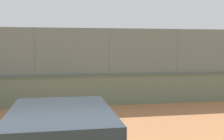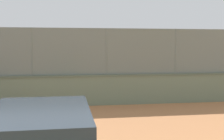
{
  "view_description": "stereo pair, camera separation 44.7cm",
  "coord_description": "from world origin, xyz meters",
  "px_view_note": "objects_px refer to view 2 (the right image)",
  "views": [
    {
      "loc": [
        2.7,
        24.49,
        2.55
      ],
      "look_at": [
        -0.01,
        7.01,
        1.1
      ],
      "focal_mm": 45.68,
      "sensor_mm": 36.0,
      "label": 1
    },
    {
      "loc": [
        2.26,
        24.56,
        2.55
      ],
      "look_at": [
        -0.01,
        7.01,
        1.1
      ],
      "focal_mm": 45.68,
      "sensor_mm": 36.0,
      "label": 2
    }
  ],
  "objects_px": {
    "player_at_service_line": "(33,77)",
    "player_near_wall_returning": "(103,64)",
    "sports_ball": "(29,75)",
    "player_baseline_waiting": "(172,67)"
  },
  "relations": [
    {
      "from": "player_baseline_waiting",
      "to": "player_near_wall_returning",
      "type": "relative_size",
      "value": 0.95
    },
    {
      "from": "player_at_service_line",
      "to": "player_near_wall_returning",
      "type": "height_order",
      "value": "player_near_wall_returning"
    },
    {
      "from": "player_near_wall_returning",
      "to": "sports_ball",
      "type": "height_order",
      "value": "player_near_wall_returning"
    },
    {
      "from": "player_at_service_line",
      "to": "sports_ball",
      "type": "bearing_deg",
      "value": 92.86
    },
    {
      "from": "player_baseline_waiting",
      "to": "player_near_wall_returning",
      "type": "bearing_deg",
      "value": -36.19
    },
    {
      "from": "player_near_wall_returning",
      "to": "sports_ball",
      "type": "xyz_separation_m",
      "value": [
        4.63,
        12.52,
        0.26
      ]
    },
    {
      "from": "player_at_service_line",
      "to": "player_baseline_waiting",
      "type": "distance_m",
      "value": 11.99
    },
    {
      "from": "player_at_service_line",
      "to": "player_baseline_waiting",
      "type": "relative_size",
      "value": 1.01
    },
    {
      "from": "player_at_service_line",
      "to": "player_near_wall_returning",
      "type": "distance_m",
      "value": 11.51
    },
    {
      "from": "player_at_service_line",
      "to": "player_baseline_waiting",
      "type": "height_order",
      "value": "player_at_service_line"
    }
  ]
}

